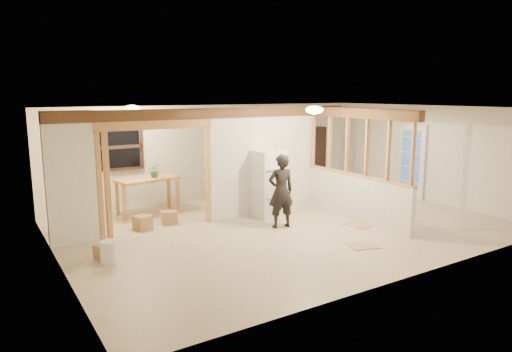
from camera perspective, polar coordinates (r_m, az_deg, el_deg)
floor at (r=9.85m, az=3.77°, el=-6.29°), size 9.00×6.50×0.01m
ceiling at (r=9.44m, az=3.95°, el=8.44°), size 9.00×6.50×0.01m
wall_back at (r=12.31m, az=-5.07°, el=3.02°), size 9.00×0.01×2.50m
wall_front at (r=7.24m, az=19.14°, el=-2.66°), size 9.00×0.01×2.50m
wall_left at (r=7.86m, az=-23.78°, el=-1.98°), size 0.01×6.50×2.50m
wall_right at (r=12.72m, az=20.52°, el=2.64°), size 0.01×6.50×2.50m
partition_left_stub at (r=9.09m, az=-22.13°, el=-0.30°), size 0.90×0.12×2.50m
partition_center at (r=10.65m, az=0.94°, el=1.92°), size 2.80×0.12×2.50m
doorway_frame at (r=9.53m, az=-12.28°, el=-0.23°), size 2.46×0.14×2.20m
header_beam_back at (r=9.94m, az=-4.90°, el=7.83°), size 7.00×0.18×0.22m
header_beam_right at (r=10.18m, az=12.66°, el=7.68°), size 0.18×3.30×0.22m
pony_wall at (r=10.43m, az=12.25°, el=-2.69°), size 0.12×3.20×1.00m
stud_partition at (r=10.24m, az=12.50°, el=3.65°), size 0.14×3.20×1.32m
window_back at (r=11.27m, az=-16.77°, el=3.48°), size 1.12×0.10×1.10m
french_door at (r=12.93m, az=18.83°, el=1.74°), size 0.12×0.86×2.00m
ceiling_dome_main at (r=9.23m, az=7.31°, el=8.22°), size 0.36×0.36×0.16m
ceiling_dome_util at (r=10.39m, az=-15.20°, el=8.17°), size 0.32×0.32×0.14m
hanging_bulb at (r=9.91m, az=-11.13°, el=6.51°), size 0.07×0.07×0.07m
refrigerator at (r=10.38m, az=1.60°, el=-1.00°), size 0.63×0.61×1.54m
woman at (r=9.57m, az=3.13°, el=-1.89°), size 0.63×0.46×1.57m
work_table at (r=10.96m, az=-13.39°, el=-2.46°), size 1.47×0.91×0.87m
potted_plant at (r=10.87m, az=-12.55°, el=0.64°), size 0.36×0.34×0.32m
shop_vac at (r=10.11m, az=-22.45°, el=-4.88°), size 0.57×0.57×0.58m
bookshelf at (r=13.86m, az=6.89°, el=2.36°), size 0.91×0.30×1.81m
bucket at (r=8.14m, az=-17.90°, el=-8.97°), size 0.31×0.31×0.37m
box_util_a at (r=10.15m, az=-10.77°, el=-5.11°), size 0.37×0.33×0.28m
box_util_b at (r=9.84m, az=-13.98°, el=-5.68°), size 0.39×0.39×0.29m
box_front at (r=8.38m, az=-18.41°, el=-8.91°), size 0.37×0.34×0.24m
floor_panel_near at (r=10.17m, az=12.82°, el=-5.91°), size 0.61×0.61×0.02m
floor_panel_far at (r=8.82m, az=13.23°, el=-8.46°), size 0.65×0.58×0.02m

